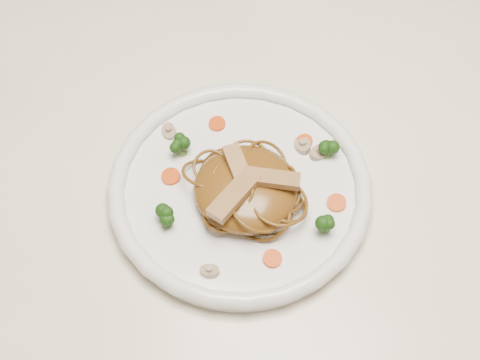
# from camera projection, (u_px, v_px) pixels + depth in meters

# --- Properties ---
(table) EXTENTS (1.20, 0.80, 0.75)m
(table) POSITION_uv_depth(u_px,v_px,m) (296.00, 219.00, 0.85)
(table) COLOR white
(table) RESTS_ON ground
(plate) EXTENTS (0.39, 0.39, 0.02)m
(plate) POSITION_uv_depth(u_px,v_px,m) (240.00, 190.00, 0.75)
(plate) COLOR white
(plate) RESTS_ON table
(noodle_mound) EXTENTS (0.14, 0.14, 0.04)m
(noodle_mound) POSITION_uv_depth(u_px,v_px,m) (246.00, 188.00, 0.72)
(noodle_mound) COLOR brown
(noodle_mound) RESTS_ON plate
(chicken_a) EXTENTS (0.06, 0.03, 0.01)m
(chicken_a) POSITION_uv_depth(u_px,v_px,m) (272.00, 179.00, 0.70)
(chicken_a) COLOR tan
(chicken_a) RESTS_ON noodle_mound
(chicken_b) EXTENTS (0.05, 0.06, 0.01)m
(chicken_b) POSITION_uv_depth(u_px,v_px,m) (239.00, 168.00, 0.71)
(chicken_b) COLOR tan
(chicken_b) RESTS_ON noodle_mound
(chicken_c) EXTENTS (0.05, 0.07, 0.01)m
(chicken_c) POSITION_uv_depth(u_px,v_px,m) (234.00, 195.00, 0.69)
(chicken_c) COLOR tan
(chicken_c) RESTS_ON noodle_mound
(broccoli_0) EXTENTS (0.03, 0.03, 0.03)m
(broccoli_0) POSITION_uv_depth(u_px,v_px,m) (327.00, 148.00, 0.76)
(broccoli_0) COLOR #19440E
(broccoli_0) RESTS_ON plate
(broccoli_1) EXTENTS (0.04, 0.04, 0.03)m
(broccoli_1) POSITION_uv_depth(u_px,v_px,m) (181.00, 144.00, 0.76)
(broccoli_1) COLOR #19440E
(broccoli_1) RESTS_ON plate
(broccoli_2) EXTENTS (0.03, 0.03, 0.03)m
(broccoli_2) POSITION_uv_depth(u_px,v_px,m) (165.00, 217.00, 0.70)
(broccoli_2) COLOR #19440E
(broccoli_2) RESTS_ON plate
(broccoli_3) EXTENTS (0.03, 0.03, 0.03)m
(broccoli_3) POSITION_uv_depth(u_px,v_px,m) (326.00, 221.00, 0.70)
(broccoli_3) COLOR #19440E
(broccoli_3) RESTS_ON plate
(carrot_0) EXTENTS (0.02, 0.02, 0.00)m
(carrot_0) POSITION_uv_depth(u_px,v_px,m) (305.00, 141.00, 0.78)
(carrot_0) COLOR #CD4007
(carrot_0) RESTS_ON plate
(carrot_1) EXTENTS (0.03, 0.03, 0.00)m
(carrot_1) POSITION_uv_depth(u_px,v_px,m) (171.00, 177.00, 0.75)
(carrot_1) COLOR #CD4007
(carrot_1) RESTS_ON plate
(carrot_2) EXTENTS (0.03, 0.03, 0.00)m
(carrot_2) POSITION_uv_depth(u_px,v_px,m) (336.00, 203.00, 0.73)
(carrot_2) COLOR #CD4007
(carrot_2) RESTS_ON plate
(carrot_3) EXTENTS (0.03, 0.03, 0.00)m
(carrot_3) POSITION_uv_depth(u_px,v_px,m) (217.00, 124.00, 0.79)
(carrot_3) COLOR #CD4007
(carrot_3) RESTS_ON plate
(carrot_4) EXTENTS (0.02, 0.02, 0.00)m
(carrot_4) POSITION_uv_depth(u_px,v_px,m) (272.00, 259.00, 0.69)
(carrot_4) COLOR #CD4007
(carrot_4) RESTS_ON plate
(mushroom_0) EXTENTS (0.02, 0.02, 0.01)m
(mushroom_0) POSITION_uv_depth(u_px,v_px,m) (210.00, 271.00, 0.68)
(mushroom_0) COLOR tan
(mushroom_0) RESTS_ON plate
(mushroom_1) EXTENTS (0.04, 0.04, 0.01)m
(mushroom_1) POSITION_uv_depth(u_px,v_px,m) (319.00, 152.00, 0.77)
(mushroom_1) COLOR tan
(mushroom_1) RESTS_ON plate
(mushroom_2) EXTENTS (0.03, 0.03, 0.01)m
(mushroom_2) POSITION_uv_depth(u_px,v_px,m) (169.00, 131.00, 0.78)
(mushroom_2) COLOR tan
(mushroom_2) RESTS_ON plate
(mushroom_3) EXTENTS (0.04, 0.04, 0.01)m
(mushroom_3) POSITION_uv_depth(u_px,v_px,m) (303.00, 145.00, 0.77)
(mushroom_3) COLOR tan
(mushroom_3) RESTS_ON plate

